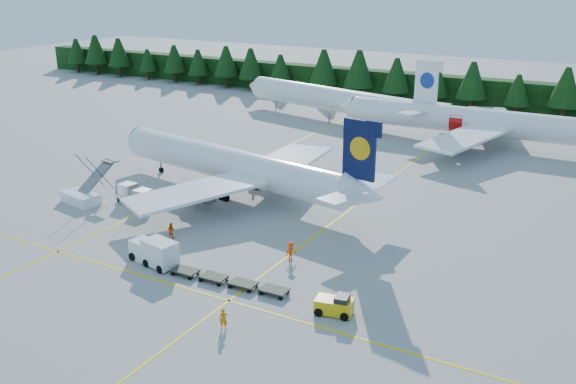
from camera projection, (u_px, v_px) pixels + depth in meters
The scene contains 16 objects.
ground at pixel (212, 259), 60.57m from camera, with size 320.00×320.00×0.00m, color #A2A29C.
taxi_stripe_a at pixel (215, 179), 83.52m from camera, with size 0.25×120.00×0.01m, color yellow.
taxi_stripe_b at pixel (356, 205), 74.27m from camera, with size 0.25×120.00×0.01m, color yellow.
taxi_stripe_cross at pixel (172, 284), 55.62m from camera, with size 80.00×0.25×0.01m, color yellow.
treeline_hedge at pixel (454, 92), 127.14m from camera, with size 220.00×4.00×6.00m, color black.
airliner_navy at pixel (226, 164), 77.96m from camera, with size 39.87×32.55×11.67m.
airliner_red at pixel (455, 119), 100.50m from camera, with size 41.55×34.21×12.09m.
airliner_far_left at pixel (325, 97), 116.53m from camera, with size 41.89×13.29×12.38m.
airstairs at pixel (83, 195), 74.97m from camera, with size 5.15×7.00×4.30m.
service_truck at pixel (153, 251), 59.20m from camera, with size 5.48×2.89×2.52m.
baggage_tug at pixel (335, 305), 50.62m from camera, with size 3.18×2.09×1.58m.
dolly_train at pixel (228, 280), 55.47m from camera, with size 11.14×2.25×0.14m.
uld_pair at pixel (135, 195), 74.03m from camera, with size 5.62×2.94×1.87m.
crew_a at pixel (223, 319), 48.45m from camera, with size 0.61×0.40×1.68m, color orange.
crew_b at pixel (171, 230), 65.01m from camera, with size 0.79×0.61×1.62m, color #E45604.
crew_c at pixel (291, 251), 59.84m from camera, with size 0.78×0.53×1.88m, color #FF4405.
Camera 1 is at (33.27, -44.58, 25.80)m, focal length 40.00 mm.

